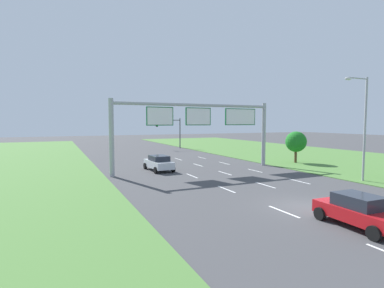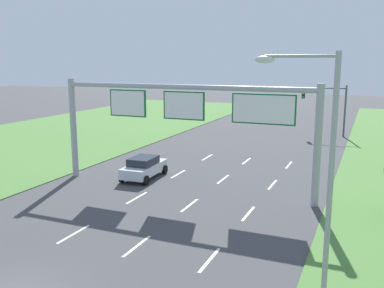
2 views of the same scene
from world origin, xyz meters
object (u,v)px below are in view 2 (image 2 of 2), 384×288
car_lead_silver (144,167)px  street_lamp (319,163)px  sign_gantry (186,114)px  traffic_light_mast (327,101)px

car_lead_silver → street_lamp: bearing=-45.6°
sign_gantry → street_lamp: bearing=-49.5°
car_lead_silver → sign_gantry: (3.89, -1.39, 4.15)m
street_lamp → traffic_light_mast: bearing=95.2°
traffic_light_mast → car_lead_silver: bearing=-113.2°
sign_gantry → street_lamp: (9.30, -10.91, 0.13)m
car_lead_silver → traffic_light_mast: 25.48m
car_lead_silver → street_lamp: size_ratio=0.50×
car_lead_silver → sign_gantry: sign_gantry is taller
car_lead_silver → traffic_light_mast: (9.96, 23.25, 3.07)m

